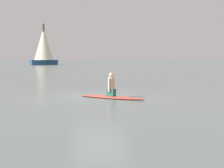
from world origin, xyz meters
TOP-DOWN VIEW (x-y plane):
  - ground_plane at (0.00, 0.00)m, footprint 400.00×400.00m
  - surfboard at (0.48, 0.51)m, footprint 2.47×3.09m
  - person_paddler at (0.48, 0.51)m, footprint 0.43×0.44m
  - sailboat_distant at (-57.93, -8.73)m, footprint 5.29×5.87m

SIDE VIEW (x-z plane):
  - ground_plane at x=0.00m, z-range 0.00..0.00m
  - surfboard at x=0.48m, z-range 0.00..0.09m
  - person_paddler at x=0.48m, z-range 0.04..1.08m
  - sailboat_distant at x=-57.93m, z-range -0.26..8.30m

